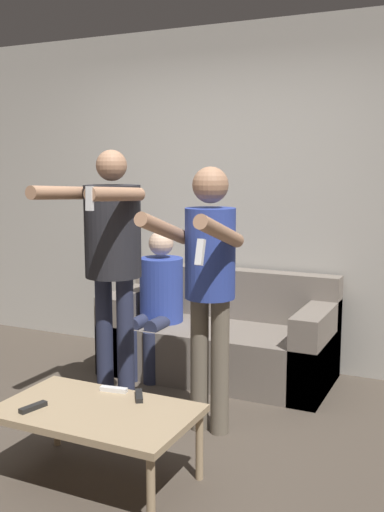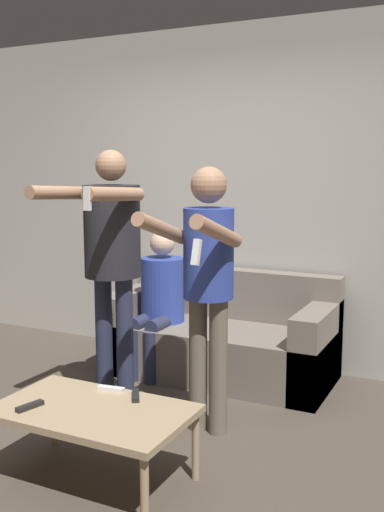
{
  "view_description": "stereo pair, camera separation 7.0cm",
  "coord_description": "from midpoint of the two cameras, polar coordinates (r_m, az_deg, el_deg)",
  "views": [
    {
      "loc": [
        1.78,
        -2.68,
        1.6
      ],
      "look_at": [
        0.08,
        0.95,
        0.99
      ],
      "focal_mm": 42.0,
      "sensor_mm": 36.0,
      "label": 1
    },
    {
      "loc": [
        1.85,
        -2.65,
        1.6
      ],
      "look_at": [
        0.08,
        0.95,
        0.99
      ],
      "focal_mm": 42.0,
      "sensor_mm": 36.0,
      "label": 2
    }
  ],
  "objects": [
    {
      "name": "remote_near",
      "position": [
        3.18,
        -14.57,
        -13.67
      ],
      "size": [
        0.07,
        0.15,
        0.02
      ],
      "color": "black",
      "rests_on": "coffee_table"
    },
    {
      "name": "coffee_table",
      "position": [
        3.14,
        -8.81,
        -14.75
      ],
      "size": [
        0.98,
        0.59,
        0.4
      ],
      "color": "tan",
      "rests_on": "ground_plane"
    },
    {
      "name": "person_standing_right",
      "position": [
        3.48,
        2.0,
        -1.52
      ],
      "size": [
        0.42,
        0.69,
        1.59
      ],
      "color": "#6B6051",
      "rests_on": "ground_plane"
    },
    {
      "name": "ground_plane",
      "position": [
        3.6,
        -7.61,
        -17.86
      ],
      "size": [
        14.0,
        14.0,
        0.0
      ],
      "primitive_type": "plane",
      "color": "#4C4238"
    },
    {
      "name": "wall_back",
      "position": [
        4.89,
        4.39,
        5.66
      ],
      "size": [
        6.4,
        0.06,
        2.7
      ],
      "color": "#B7B2A8",
      "rests_on": "ground_plane"
    },
    {
      "name": "remote_far",
      "position": [
        3.32,
        -7.12,
        -12.45
      ],
      "size": [
        0.15,
        0.06,
        0.02
      ],
      "color": "white",
      "rests_on": "coffee_table"
    },
    {
      "name": "couch",
      "position": [
        4.66,
        3.18,
        -7.97
      ],
      "size": [
        1.71,
        0.78,
        0.78
      ],
      "color": "slate",
      "rests_on": "ground_plane"
    },
    {
      "name": "remote_mid",
      "position": [
        3.22,
        -4.75,
        -13.09
      ],
      "size": [
        0.11,
        0.15,
        0.02
      ],
      "color": "black",
      "rests_on": "coffee_table"
    },
    {
      "name": "person_standing_left",
      "position": [
        3.79,
        -7.2,
        0.75
      ],
      "size": [
        0.48,
        0.72,
        1.7
      ],
      "color": "#282D47",
      "rests_on": "ground_plane"
    },
    {
      "name": "person_seated",
      "position": [
        4.64,
        -2.69,
        -3.82
      ],
      "size": [
        0.34,
        0.54,
        1.1
      ],
      "color": "#282D47",
      "rests_on": "ground_plane"
    }
  ]
}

